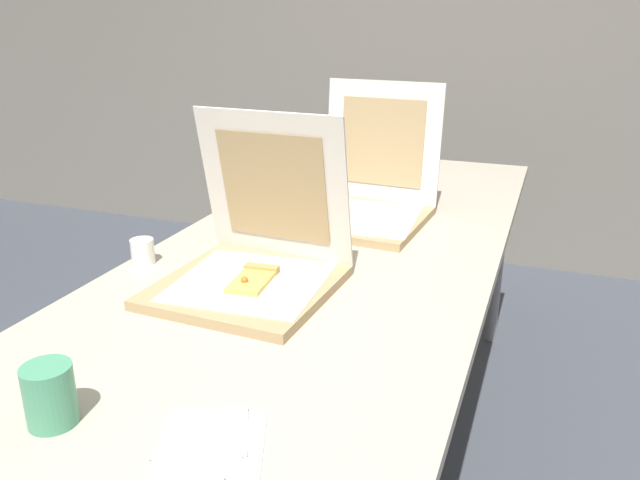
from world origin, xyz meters
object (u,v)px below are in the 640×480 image
Objects in this scene: cup_printed_front at (50,395)px; napkin_pile at (209,440)px; table at (334,259)px; pizza_box_front at (253,264)px; pizza_box_middle at (364,201)px; cup_white_far at (303,187)px; cup_white_near_left at (143,251)px.

cup_printed_front reaches higher than napkin_pile.
table is 0.36m from pizza_box_front.
pizza_box_middle is 2.17× the size of napkin_pile.
cup_white_far is 0.32× the size of napkin_pile.
napkin_pile is at bearing -82.53° from table.
table is 0.45m from cup_white_far.
table is 0.89m from cup_printed_front.
pizza_box_front is 1.98× the size of napkin_pile.
cup_white_far is at bearing 106.13° from pizza_box_front.
napkin_pile is (0.09, -1.05, -0.05)m from pizza_box_middle.
napkin_pile is (0.35, -1.21, -0.03)m from cup_white_far.
pizza_box_middle reaches higher than napkin_pile.
pizza_box_middle reaches higher than pizza_box_front.
table is 35.30× the size of cup_white_far.
cup_white_near_left and cup_white_far have the same top height.
napkin_pile is at bearing 9.37° from cup_printed_front.
pizza_box_middle is 6.84× the size of cup_white_near_left.
pizza_box_front reaches higher than cup_white_near_left.
cup_white_near_left is (-0.31, 0.03, -0.02)m from pizza_box_front.
pizza_box_middle is 0.65m from cup_white_near_left.
cup_white_far is (-0.25, 0.17, -0.02)m from pizza_box_middle.
cup_printed_front is (-0.14, -1.08, -0.01)m from pizza_box_middle.
cup_white_far is (-0.24, 0.37, 0.08)m from table.
cup_white_far is at bearing 122.42° from table.
pizza_box_front reaches higher than napkin_pile.
cup_white_far reaches higher than table.
cup_white_near_left is (-0.39, -0.51, -0.02)m from pizza_box_middle.
table is 5.65× the size of pizza_box_front.
cup_white_far is 1.26m from cup_printed_front.
pizza_box_middle reaches higher than cup_white_near_left.
cup_white_near_left is at bearing 132.28° from napkin_pile.
cup_printed_front is 0.24m from napkin_pile.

